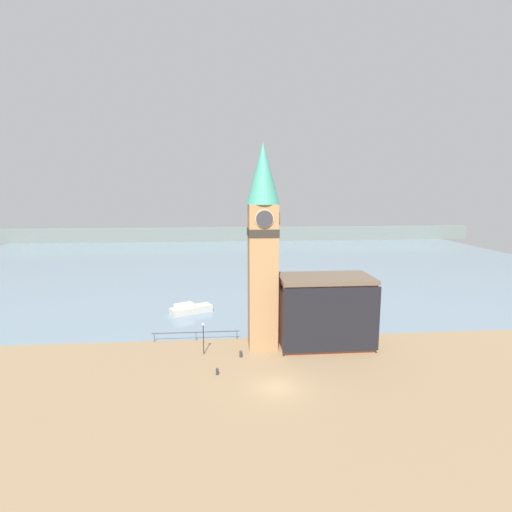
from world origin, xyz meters
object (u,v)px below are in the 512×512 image
at_px(boat_near, 190,309).
at_px(mooring_bollard_far, 241,353).
at_px(lamp_post, 203,332).
at_px(pier_building, 325,311).
at_px(clock_tower, 263,242).
at_px(mooring_bollard_near, 217,371).

xyz_separation_m(boat_near, mooring_bollard_far, (6.87, -17.01, -0.22)).
bearing_deg(lamp_post, pier_building, 4.83).
bearing_deg(pier_building, clock_tower, 176.16).
distance_m(clock_tower, mooring_bollard_near, 15.05).
height_order(mooring_bollard_near, lamp_post, lamp_post).
height_order(pier_building, lamp_post, pier_building).
height_order(mooring_bollard_near, mooring_bollard_far, mooring_bollard_far).
height_order(clock_tower, mooring_bollard_far, clock_tower).
bearing_deg(mooring_bollard_near, clock_tower, 52.69).
relative_size(boat_near, mooring_bollard_near, 9.09).
distance_m(pier_building, mooring_bollard_near, 14.77).
height_order(pier_building, mooring_bollard_far, pier_building).
bearing_deg(mooring_bollard_near, pier_building, 27.13).
xyz_separation_m(clock_tower, mooring_bollard_near, (-5.33, -6.99, -12.21)).
bearing_deg(lamp_post, boat_near, 99.66).
bearing_deg(mooring_bollard_far, boat_near, 111.98).
bearing_deg(mooring_bollard_far, lamp_post, 164.30).
distance_m(clock_tower, lamp_post, 12.27).
bearing_deg(lamp_post, clock_tower, 13.82).
xyz_separation_m(pier_building, mooring_bollard_near, (-12.69, -6.50, -3.88)).
bearing_deg(lamp_post, mooring_bollard_far, -15.70).
relative_size(clock_tower, mooring_bollard_near, 33.05).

